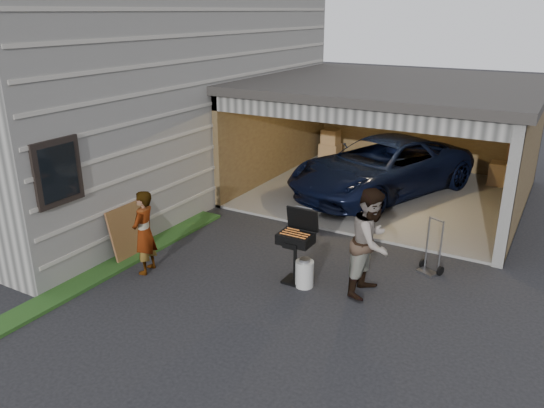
{
  "coord_description": "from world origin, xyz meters",
  "views": [
    {
      "loc": [
        4.67,
        -6.23,
        4.48
      ],
      "look_at": [
        0.14,
        1.65,
        1.15
      ],
      "focal_mm": 35.0,
      "sensor_mm": 36.0,
      "label": 1
    }
  ],
  "objects_px": {
    "man": "(371,242)",
    "minivan": "(381,169)",
    "plywood_panel": "(129,231)",
    "bbq_grill": "(296,241)",
    "propane_tank": "(304,274)",
    "hand_truck": "(430,262)",
    "woman": "(144,232)"
  },
  "relations": [
    {
      "from": "man",
      "to": "minivan",
      "type": "bearing_deg",
      "value": 20.56
    },
    {
      "from": "plywood_panel",
      "to": "man",
      "type": "bearing_deg",
      "value": 11.89
    },
    {
      "from": "bbq_grill",
      "to": "propane_tank",
      "type": "bearing_deg",
      "value": -23.3
    },
    {
      "from": "plywood_panel",
      "to": "hand_truck",
      "type": "relative_size",
      "value": 0.99
    },
    {
      "from": "man",
      "to": "hand_truck",
      "type": "height_order",
      "value": "man"
    },
    {
      "from": "man",
      "to": "plywood_panel",
      "type": "relative_size",
      "value": 1.79
    },
    {
      "from": "minivan",
      "to": "bbq_grill",
      "type": "height_order",
      "value": "minivan"
    },
    {
      "from": "man",
      "to": "hand_truck",
      "type": "xyz_separation_m",
      "value": [
        0.72,
        1.24,
        -0.72
      ]
    },
    {
      "from": "minivan",
      "to": "man",
      "type": "distance_m",
      "value": 5.06
    },
    {
      "from": "hand_truck",
      "to": "man",
      "type": "bearing_deg",
      "value": -96.37
    },
    {
      "from": "minivan",
      "to": "hand_truck",
      "type": "height_order",
      "value": "minivan"
    },
    {
      "from": "woman",
      "to": "man",
      "type": "distance_m",
      "value": 3.97
    },
    {
      "from": "minivan",
      "to": "woman",
      "type": "height_order",
      "value": "woman"
    },
    {
      "from": "propane_tank",
      "to": "bbq_grill",
      "type": "bearing_deg",
      "value": 156.7
    },
    {
      "from": "woman",
      "to": "minivan",
      "type": "bearing_deg",
      "value": 146.14
    },
    {
      "from": "woman",
      "to": "propane_tank",
      "type": "xyz_separation_m",
      "value": [
        2.73,
        0.93,
        -0.54
      ]
    },
    {
      "from": "bbq_grill",
      "to": "minivan",
      "type": "bearing_deg",
      "value": 92.66
    },
    {
      "from": "man",
      "to": "propane_tank",
      "type": "height_order",
      "value": "man"
    },
    {
      "from": "hand_truck",
      "to": "woman",
      "type": "bearing_deg",
      "value": -126.58
    },
    {
      "from": "bbq_grill",
      "to": "plywood_panel",
      "type": "bearing_deg",
      "value": -168.26
    },
    {
      "from": "woman",
      "to": "hand_truck",
      "type": "bearing_deg",
      "value": 106.07
    },
    {
      "from": "hand_truck",
      "to": "bbq_grill",
      "type": "bearing_deg",
      "value": -118.54
    },
    {
      "from": "man",
      "to": "hand_truck",
      "type": "bearing_deg",
      "value": -26.62
    },
    {
      "from": "bbq_grill",
      "to": "woman",
      "type": "bearing_deg",
      "value": -157.76
    },
    {
      "from": "propane_tank",
      "to": "hand_truck",
      "type": "height_order",
      "value": "hand_truck"
    },
    {
      "from": "bbq_grill",
      "to": "propane_tank",
      "type": "height_order",
      "value": "bbq_grill"
    },
    {
      "from": "hand_truck",
      "to": "propane_tank",
      "type": "bearing_deg",
      "value": -113.55
    },
    {
      "from": "plywood_panel",
      "to": "woman",
      "type": "bearing_deg",
      "value": -25.89
    },
    {
      "from": "man",
      "to": "propane_tank",
      "type": "bearing_deg",
      "value": 113.17
    },
    {
      "from": "plywood_panel",
      "to": "hand_truck",
      "type": "distance_m",
      "value": 5.65
    },
    {
      "from": "minivan",
      "to": "propane_tank",
      "type": "distance_m",
      "value": 5.24
    },
    {
      "from": "bbq_grill",
      "to": "plywood_panel",
      "type": "height_order",
      "value": "bbq_grill"
    }
  ]
}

